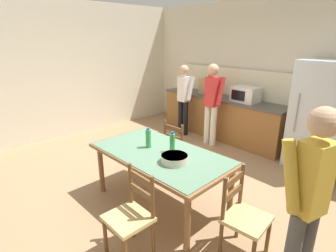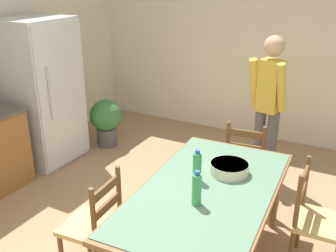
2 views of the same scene
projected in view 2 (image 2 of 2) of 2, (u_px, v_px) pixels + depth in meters
wall_right at (265, 38)px, 5.46m from camera, size 0.12×5.20×2.90m
refrigerator at (43, 92)px, 4.90m from camera, size 0.81×0.73×1.81m
dining_table at (207, 198)px, 3.06m from camera, size 1.88×1.08×0.75m
bottle_near_centre at (197, 189)px, 2.80m from camera, size 0.07×0.07×0.27m
bottle_off_centre at (197, 167)px, 3.11m from camera, size 0.07×0.07×0.27m
serving_bowl at (229, 168)px, 3.25m from camera, size 0.32×0.32×0.09m
chair_side_far_left at (94, 225)px, 3.12m from camera, size 0.45×0.43×0.91m
chair_head_end at (246, 161)px, 4.16m from camera, size 0.45×0.46×0.91m
chair_side_near_right at (315, 220)px, 3.18m from camera, size 0.43×0.41×0.91m
person_by_table at (268, 102)px, 4.41m from camera, size 0.35×0.46×1.69m
potted_plant at (106, 120)px, 5.47m from camera, size 0.44×0.44×0.67m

